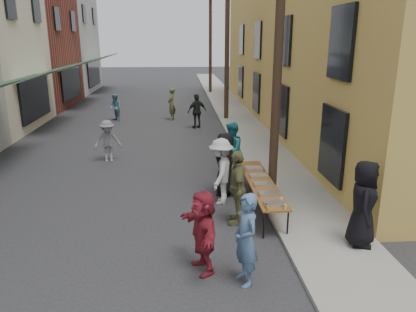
{
  "coord_description": "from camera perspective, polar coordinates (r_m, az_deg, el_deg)",
  "views": [
    {
      "loc": [
        1.55,
        -8.27,
        4.63
      ],
      "look_at": [
        2.37,
        3.09,
        1.3
      ],
      "focal_mm": 35.0,
      "sensor_mm": 36.0,
      "label": 1
    }
  ],
  "objects": [
    {
      "name": "guest_front_e",
      "position": [
        10.36,
        4.11,
        -4.43
      ],
      "size": [
        0.53,
        1.16,
        1.94
      ],
      "primitive_type": "imported",
      "rotation": [
        0.0,
        0.0,
        -1.62
      ],
      "color": "#66663B",
      "rests_on": "ground"
    },
    {
      "name": "catering_tray_buns_end",
      "position": [
        12.47,
        6.46,
        -1.74
      ],
      "size": [
        0.5,
        0.33,
        0.08
      ],
      "primitive_type": "cube",
      "color": "tan",
      "rests_on": "serving_table"
    },
    {
      "name": "cup_stack",
      "position": [
        9.76,
        10.81,
        -7.05
      ],
      "size": [
        0.08,
        0.08,
        0.12
      ],
      "primitive_type": "cylinder",
      "color": "tan",
      "rests_on": "serving_table"
    },
    {
      "name": "sidewalk",
      "position": [
        23.96,
        4.23,
        5.25
      ],
      "size": [
        2.2,
        60.0,
        0.1
      ],
      "primitive_type": "cube",
      "color": "gray",
      "rests_on": "ground"
    },
    {
      "name": "utility_pole_near",
      "position": [
        11.6,
        9.93,
        15.43
      ],
      "size": [
        0.26,
        0.26,
        9.0
      ],
      "primitive_type": "cylinder",
      "color": "#2D2116",
      "rests_on": "ground"
    },
    {
      "name": "catering_tray_sausage",
      "position": [
        9.95,
        9.32,
        -6.64
      ],
      "size": [
        0.5,
        0.33,
        0.08
      ],
      "primitive_type": "cube",
      "color": "maroon",
      "rests_on": "serving_table"
    },
    {
      "name": "passerby_right",
      "position": [
        23.78,
        -5.14,
        7.31
      ],
      "size": [
        0.58,
        0.76,
        1.87
      ],
      "primitive_type": "imported",
      "rotation": [
        0.0,
        0.0,
        4.49
      ],
      "color": "#4E5631",
      "rests_on": "ground"
    },
    {
      "name": "utility_pole_far",
      "position": [
        35.37,
        0.33,
        16.11
      ],
      "size": [
        0.26,
        0.26,
        9.0
      ],
      "primitive_type": "cylinder",
      "color": "#2D2116",
      "rests_on": "ground"
    },
    {
      "name": "serving_table",
      "position": [
        11.47,
        7.43,
        -3.81
      ],
      "size": [
        0.7,
        4.0,
        0.75
      ],
      "color": "brown",
      "rests_on": "ground"
    },
    {
      "name": "passerby_mid",
      "position": [
        21.47,
        -1.55,
        6.32
      ],
      "size": [
        1.15,
        0.83,
        1.82
      ],
      "primitive_type": "imported",
      "rotation": [
        0.0,
        0.0,
        3.55
      ],
      "color": "black",
      "rests_on": "ground"
    },
    {
      "name": "guest_front_a",
      "position": [
        12.24,
        2.43,
        -1.14
      ],
      "size": [
        0.77,
        1.03,
        1.92
      ],
      "primitive_type": "imported",
      "rotation": [
        0.0,
        0.0,
        -1.75
      ],
      "color": "black",
      "rests_on": "ground"
    },
    {
      "name": "guest_front_b",
      "position": [
        7.92,
        5.36,
        -11.64
      ],
      "size": [
        0.61,
        0.77,
        1.86
      ],
      "primitive_type": "imported",
      "rotation": [
        0.0,
        0.0,
        -1.31
      ],
      "color": "#4A6A90",
      "rests_on": "ground"
    },
    {
      "name": "guest_queue_back",
      "position": [
        8.32,
        -0.71,
        -10.56
      ],
      "size": [
        0.94,
        1.69,
        1.74
      ],
      "primitive_type": "imported",
      "rotation": [
        0.0,
        0.0,
        -1.29
      ],
      "color": "maroon",
      "rests_on": "ground"
    },
    {
      "name": "utility_pole_mid",
      "position": [
        23.43,
        2.71,
        15.98
      ],
      "size": [
        0.26,
        0.26,
        9.0
      ],
      "primitive_type": "cylinder",
      "color": "#2D2116",
      "rests_on": "ground"
    },
    {
      "name": "condiment_jar_c",
      "position": [
        9.81,
        8.19,
        -6.93
      ],
      "size": [
        0.07,
        0.07,
        0.08
      ],
      "primitive_type": "cylinder",
      "color": "#A57F26",
      "rests_on": "serving_table"
    },
    {
      "name": "catering_tray_foil_d",
      "position": [
        11.81,
        7.07,
        -2.79
      ],
      "size": [
        0.5,
        0.33,
        0.08
      ],
      "primitive_type": "cube",
      "color": "#B2B2B7",
      "rests_on": "serving_table"
    },
    {
      "name": "server",
      "position": [
        9.7,
        21.0,
        -6.26
      ],
      "size": [
        0.94,
        1.13,
        1.98
      ],
      "primitive_type": "imported",
      "rotation": [
        0.0,
        0.0,
        1.19
      ],
      "color": "black",
      "rests_on": "sidewalk"
    },
    {
      "name": "condiment_jar_a",
      "position": [
        9.63,
        8.44,
        -7.39
      ],
      "size": [
        0.07,
        0.07,
        0.08
      ],
      "primitive_type": "cylinder",
      "color": "#A57F26",
      "rests_on": "serving_table"
    },
    {
      "name": "catering_tray_buns",
      "position": [
        11.17,
        7.75,
        -3.96
      ],
      "size": [
        0.5,
        0.33,
        0.08
      ],
      "primitive_type": "cube",
      "color": "tan",
      "rests_on": "serving_table"
    },
    {
      "name": "condiment_jar_b",
      "position": [
        9.72,
        8.32,
        -7.16
      ],
      "size": [
        0.07,
        0.07,
        0.08
      ],
      "primitive_type": "cylinder",
      "color": "#A57F26",
      "rests_on": "serving_table"
    },
    {
      "name": "ground",
      "position": [
        9.6,
        -13.25,
        -13.01
      ],
      "size": [
        120.0,
        120.0,
        0.0
      ],
      "primitive_type": "plane",
      "color": "#28282B",
      "rests_on": "ground"
    },
    {
      "name": "guest_front_d",
      "position": [
        11.59,
        1.83,
        -2.17
      ],
      "size": [
        1.03,
        1.39,
        1.92
      ],
      "primitive_type": "imported",
      "rotation": [
        0.0,
        0.0,
        -1.86
      ],
      "color": "beige",
      "rests_on": "ground"
    },
    {
      "name": "passerby_far",
      "position": [
        24.01,
        -12.9,
        6.68
      ],
      "size": [
        0.92,
        0.96,
        1.56
      ],
      "primitive_type": "imported",
      "rotation": [
        0.0,
        0.0,
        5.33
      ],
      "color": "teal",
      "rests_on": "ground"
    },
    {
      "name": "catering_tray_foil_b",
      "position": [
        10.53,
        8.52,
        -5.28
      ],
      "size": [
        0.5,
        0.33,
        0.08
      ],
      "primitive_type": "cube",
      "color": "#B2B2B7",
      "rests_on": "serving_table"
    },
    {
      "name": "guest_front_c",
      "position": [
        13.69,
        3.27,
        0.77
      ],
      "size": [
        1.0,
        1.13,
        1.93
      ],
      "primitive_type": "imported",
      "rotation": [
        0.0,
        0.0,
        -1.91
      ],
      "color": "teal",
      "rests_on": "ground"
    },
    {
      "name": "passerby_left",
      "position": [
        16.05,
        -13.93,
        2.06
      ],
      "size": [
        1.17,
        0.85,
        1.62
      ],
      "primitive_type": "imported",
      "rotation": [
        0.0,
        0.0,
        0.26
      ],
      "color": "slate",
      "rests_on": "ground"
    },
    {
      "name": "building_ochre",
      "position": [
        24.23,
        19.9,
        16.27
      ],
      "size": [
        10.0,
        28.0,
        10.0
      ],
      "primitive_type": "cube",
      "color": "gold",
      "rests_on": "ground"
    }
  ]
}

